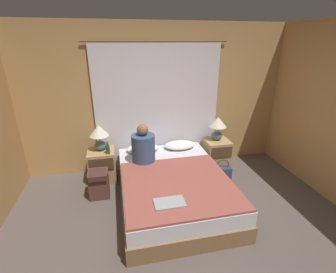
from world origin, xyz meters
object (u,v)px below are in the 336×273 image
(nightstand_right, at_px, (216,154))
(laptop_on_bed, at_px, (169,203))
(pillow_left, at_px, (143,148))
(person_left_in_bed, at_px, (143,147))
(handbag_on_floor, at_px, (222,172))
(backpack_on_floor, at_px, (99,182))
(bed, at_px, (173,187))
(lamp_right, at_px, (218,126))
(lamp_left, at_px, (99,135))
(beer_bottle_on_left_stand, at_px, (108,149))
(pillow_right, at_px, (180,145))
(nightstand_left, at_px, (103,166))

(nightstand_right, distance_m, laptop_on_bed, 1.92)
(nightstand_right, xyz_separation_m, pillow_left, (-1.34, 0.05, 0.22))
(person_left_in_bed, relative_size, laptop_on_bed, 1.75)
(pillow_left, distance_m, handbag_on_floor, 1.41)
(backpack_on_floor, height_order, handbag_on_floor, backpack_on_floor)
(laptop_on_bed, relative_size, backpack_on_floor, 0.84)
(bed, bearing_deg, pillow_left, 111.40)
(lamp_right, bearing_deg, pillow_left, 179.65)
(lamp_left, xyz_separation_m, beer_bottle_on_left_stand, (0.12, -0.17, -0.19))
(pillow_left, distance_m, pillow_right, 0.65)
(nightstand_left, relative_size, lamp_left, 1.28)
(lamp_right, height_order, laptop_on_bed, lamp_right)
(pillow_left, xyz_separation_m, laptop_on_bed, (0.12, -1.52, -0.02))
(lamp_left, bearing_deg, nightstand_left, -90.00)
(bed, xyz_separation_m, lamp_left, (-1.01, 0.83, 0.59))
(handbag_on_floor, bearing_deg, laptop_on_bed, -137.03)
(backpack_on_floor, bearing_deg, nightstand_left, 84.53)
(nightstand_right, height_order, laptop_on_bed, nightstand_right)
(bed, xyz_separation_m, nightstand_right, (1.01, 0.78, 0.06))
(bed, distance_m, backpack_on_floor, 1.10)
(nightstand_left, bearing_deg, person_left_in_bed, -26.40)
(lamp_left, xyz_separation_m, backpack_on_floor, (-0.04, -0.51, -0.57))
(nightstand_right, bearing_deg, pillow_right, 175.45)
(nightstand_left, xyz_separation_m, lamp_left, (0.00, 0.05, 0.54))
(lamp_right, relative_size, person_left_in_bed, 0.68)
(nightstand_left, relative_size, backpack_on_floor, 1.28)
(nightstand_left, relative_size, handbag_on_floor, 1.52)
(nightstand_left, distance_m, backpack_on_floor, 0.46)
(person_left_in_bed, distance_m, beer_bottle_on_left_stand, 0.58)
(pillow_right, relative_size, handbag_on_floor, 1.53)
(person_left_in_bed, relative_size, backpack_on_floor, 1.47)
(nightstand_right, xyz_separation_m, lamp_left, (-2.02, 0.05, 0.54))
(lamp_left, bearing_deg, lamp_right, 0.00)
(lamp_left, bearing_deg, nightstand_right, -1.31)
(laptop_on_bed, bearing_deg, lamp_left, 118.02)
(lamp_right, distance_m, pillow_left, 1.37)
(lamp_right, relative_size, pillow_left, 0.78)
(beer_bottle_on_left_stand, bearing_deg, nightstand_right, 3.83)
(pillow_left, height_order, beer_bottle_on_left_stand, beer_bottle_on_left_stand)
(bed, distance_m, nightstand_left, 1.28)
(handbag_on_floor, bearing_deg, pillow_left, 161.26)
(bed, height_order, pillow_right, pillow_right)
(backpack_on_floor, xyz_separation_m, handbag_on_floor, (2.01, 0.08, -0.12))
(beer_bottle_on_left_stand, height_order, handbag_on_floor, beer_bottle_on_left_stand)
(nightstand_left, height_order, person_left_in_bed, person_left_in_bed)
(lamp_right, height_order, person_left_in_bed, person_left_in_bed)
(nightstand_left, height_order, lamp_left, lamp_left)
(nightstand_left, bearing_deg, pillow_right, 2.33)
(nightstand_left, bearing_deg, pillow_left, 4.55)
(laptop_on_bed, xyz_separation_m, handbag_on_floor, (1.17, 1.09, -0.36))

